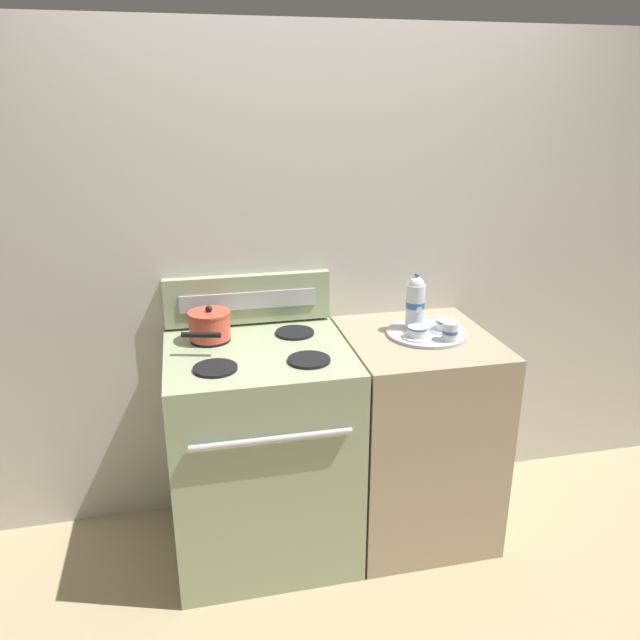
{
  "coord_description": "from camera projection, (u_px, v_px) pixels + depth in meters",
  "views": [
    {
      "loc": [
        -0.58,
        -2.33,
        1.9
      ],
      "look_at": [
        -0.04,
        0.08,
        1.02
      ],
      "focal_mm": 35.0,
      "sensor_mm": 36.0,
      "label": 1
    }
  ],
  "objects": [
    {
      "name": "serving_tray",
      "position": [
        427.0,
        333.0,
        2.68
      ],
      "size": [
        0.35,
        0.35,
        0.01
      ],
      "color": "#B2B2B7",
      "rests_on": "side_counter"
    },
    {
      "name": "side_counter",
      "position": [
        414.0,
        433.0,
        2.82
      ],
      "size": [
        0.62,
        0.67,
        0.94
      ],
      "color": "tan",
      "rests_on": "ground"
    },
    {
      "name": "teapot",
      "position": [
        416.0,
        302.0,
        2.68
      ],
      "size": [
        0.08,
        0.13,
        0.25
      ],
      "color": "silver",
      "rests_on": "serving_tray"
    },
    {
      "name": "wall_back",
      "position": [
        315.0,
        282.0,
        2.86
      ],
      "size": [
        6.0,
        0.05,
        2.2
      ],
      "color": "beige",
      "rests_on": "ground"
    },
    {
      "name": "saucepan",
      "position": [
        210.0,
        325.0,
        2.59
      ],
      "size": [
        0.21,
        0.28,
        0.14
      ],
      "color": "#D14C38",
      "rests_on": "stove"
    },
    {
      "name": "stove",
      "position": [
        262.0,
        451.0,
        2.68
      ],
      "size": [
        0.75,
        0.7,
        0.95
      ],
      "color": "#9EAD84",
      "rests_on": "ground"
    },
    {
      "name": "teacup_right",
      "position": [
        417.0,
        332.0,
        2.61
      ],
      "size": [
        0.13,
        0.13,
        0.05
      ],
      "color": "silver",
      "rests_on": "serving_tray"
    },
    {
      "name": "ground_plane",
      "position": [
        332.0,
        531.0,
        2.9
      ],
      "size": [
        6.0,
        6.0,
        0.0
      ],
      "primitive_type": "plane",
      "color": "tan"
    },
    {
      "name": "control_panel",
      "position": [
        248.0,
        299.0,
        2.77
      ],
      "size": [
        0.73,
        0.05,
        0.22
      ],
      "color": "#9EAD84",
      "rests_on": "stove"
    },
    {
      "name": "creamer_jug",
      "position": [
        450.0,
        331.0,
        2.57
      ],
      "size": [
        0.07,
        0.07,
        0.08
      ],
      "color": "silver",
      "rests_on": "serving_tray"
    },
    {
      "name": "teacup_left",
      "position": [
        445.0,
        325.0,
        2.69
      ],
      "size": [
        0.13,
        0.13,
        0.05
      ],
      "color": "silver",
      "rests_on": "serving_tray"
    }
  ]
}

